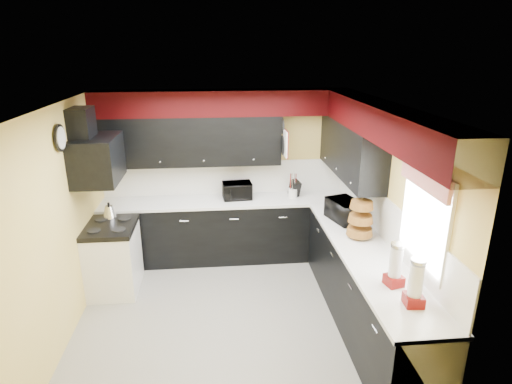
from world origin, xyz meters
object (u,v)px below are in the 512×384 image
at_px(toaster_oven, 237,191).
at_px(knife_block, 295,189).
at_px(utensil_crock, 293,193).
at_px(microwave, 345,210).
at_px(kettle, 109,212).

distance_m(toaster_oven, knife_block, 0.86).
bearing_deg(toaster_oven, utensil_crock, -7.33).
bearing_deg(microwave, utensil_crock, 12.03).
distance_m(microwave, utensil_crock, 1.06).
bearing_deg(kettle, knife_block, 11.55).
relative_size(microwave, utensil_crock, 3.54).
distance_m(toaster_oven, utensil_crock, 0.82).
distance_m(knife_block, kettle, 2.63).
relative_size(toaster_oven, microwave, 0.85).
bearing_deg(utensil_crock, toaster_oven, 177.28).
height_order(utensil_crock, knife_block, knife_block).
xyz_separation_m(utensil_crock, knife_block, (0.04, 0.05, 0.05)).
height_order(utensil_crock, kettle, kettle).
xyz_separation_m(knife_block, kettle, (-2.58, -0.53, -0.06)).
distance_m(microwave, kettle, 3.09).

